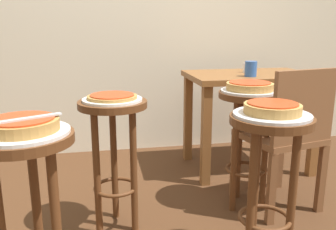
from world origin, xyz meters
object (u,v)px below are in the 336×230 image
(stool_foreground, at_px, (28,186))
(pizza_rear, at_px, (250,86))
(pizza_server_knife, at_px, (29,118))
(pizza_foreground, at_px, (22,125))
(stool_leftside, at_px, (114,138))
(stool_middle, at_px, (269,160))
(serving_plate_leftside, at_px, (112,100))
(serving_plate_foreground, at_px, (23,132))
(dining_table, at_px, (249,91))
(stool_rear, at_px, (248,125))
(pizza_middle, at_px, (272,108))
(wooden_chair, at_px, (287,134))
(cup_near_edge, at_px, (251,69))
(serving_plate_rear, at_px, (250,91))
(pizza_leftside, at_px, (112,97))
(serving_plate_middle, at_px, (272,115))
(condiment_shaker, at_px, (246,68))

(stool_foreground, bearing_deg, pizza_rear, 29.29)
(stool_foreground, xyz_separation_m, pizza_server_knife, (0.03, -0.02, 0.26))
(pizza_foreground, relative_size, stool_leftside, 0.36)
(stool_middle, bearing_deg, serving_plate_leftside, 145.09)
(serving_plate_foreground, distance_m, dining_table, 1.82)
(stool_rear, bearing_deg, pizza_middle, -104.18)
(wooden_chair, bearing_deg, pizza_foreground, -157.80)
(pizza_foreground, xyz_separation_m, cup_near_edge, (1.29, 1.04, 0.05))
(pizza_rear, bearing_deg, pizza_foreground, -150.71)
(stool_foreground, relative_size, stool_rear, 1.00)
(dining_table, bearing_deg, cup_near_edge, -113.53)
(serving_plate_rear, xyz_separation_m, pizza_rear, (0.00, -0.00, 0.03))
(stool_leftside, bearing_deg, pizza_middle, -34.91)
(pizza_leftside, height_order, stool_rear, pizza_leftside)
(serving_plate_foreground, relative_size, stool_middle, 0.46)
(dining_table, distance_m, wooden_chair, 0.68)
(stool_foreground, xyz_separation_m, serving_plate_rear, (1.11, 0.62, 0.20))
(pizza_leftside, bearing_deg, serving_plate_rear, 7.50)
(stool_foreground, distance_m, cup_near_edge, 1.68)
(stool_foreground, xyz_separation_m, pizza_foreground, (0.00, 0.00, 0.23))
(stool_middle, relative_size, serving_plate_leftside, 2.34)
(serving_plate_middle, distance_m, pizza_middle, 0.03)
(serving_plate_rear, bearing_deg, pizza_middle, -104.18)
(stool_foreground, xyz_separation_m, stool_rear, (1.11, 0.62, 0.00))
(stool_foreground, distance_m, serving_plate_leftside, 0.65)
(stool_rear, bearing_deg, serving_plate_rear, 0.00)
(stool_rear, relative_size, serving_plate_rear, 2.17)
(serving_plate_middle, xyz_separation_m, cup_near_edge, (0.33, 0.97, 0.07))
(serving_plate_leftside, xyz_separation_m, stool_rear, (0.78, 0.10, -0.20))
(stool_foreground, distance_m, pizza_middle, 1.00)
(stool_foreground, xyz_separation_m, pizza_rear, (1.11, 0.62, 0.23))
(stool_leftside, distance_m, condiment_shaker, 1.28)
(cup_near_edge, bearing_deg, pizza_leftside, -151.55)
(stool_middle, relative_size, serving_plate_rear, 2.17)
(stool_middle, relative_size, stool_rear, 1.00)
(wooden_chair, bearing_deg, stool_middle, -126.62)
(serving_plate_leftside, distance_m, pizza_server_knife, 0.62)
(condiment_shaker, bearing_deg, serving_plate_middle, -107.75)
(pizza_foreground, distance_m, stool_rear, 1.29)
(serving_plate_middle, xyz_separation_m, dining_table, (0.40, 1.13, -0.11))
(pizza_middle, bearing_deg, serving_plate_leftside, 145.09)
(serving_plate_middle, distance_m, serving_plate_leftside, 0.78)
(stool_rear, xyz_separation_m, serving_plate_rear, (0.00, 0.00, 0.20))
(pizza_middle, bearing_deg, cup_near_edge, 71.42)
(pizza_foreground, distance_m, pizza_middle, 0.97)
(cup_near_edge, bearing_deg, pizza_middle, -108.58)
(serving_plate_foreground, xyz_separation_m, stool_rear, (1.11, 0.62, -0.20))
(pizza_foreground, xyz_separation_m, pizza_middle, (0.97, 0.07, 0.00))
(serving_plate_leftside, bearing_deg, serving_plate_rear, 7.50)
(serving_plate_rear, height_order, condiment_shaker, condiment_shaker)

